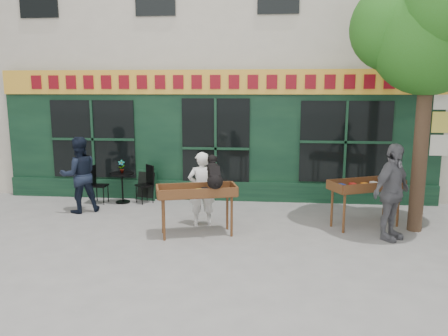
{
  "coord_description": "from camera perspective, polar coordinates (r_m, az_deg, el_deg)",
  "views": [
    {
      "loc": [
        1.29,
        -8.55,
        2.83
      ],
      "look_at": [
        0.39,
        0.5,
        1.18
      ],
      "focal_mm": 35.0,
      "sensor_mm": 36.0,
      "label": 1
    }
  ],
  "objects": [
    {
      "name": "building",
      "position": [
        14.73,
        0.63,
        18.65
      ],
      "size": [
        14.0,
        7.26,
        10.0
      ],
      "color": "beige",
      "rests_on": "ground"
    },
    {
      "name": "woman",
      "position": [
        9.12,
        -2.94,
        -2.73
      ],
      "size": [
        0.65,
        0.52,
        1.56
      ],
      "primitive_type": "imported",
      "rotation": [
        0.0,
        0.0,
        3.43
      ],
      "color": "white",
      "rests_on": "ground"
    },
    {
      "name": "chalkboard",
      "position": [
        11.43,
        -10.14,
        -2.15
      ],
      "size": [
        0.59,
        0.31,
        0.79
      ],
      "rotation": [
        0.0,
        0.0,
        -0.24
      ],
      "color": "black",
      "rests_on": "ground"
    },
    {
      "name": "man_right",
      "position": [
        8.78,
        21.05,
        -2.96
      ],
      "size": [
        1.09,
        1.07,
        1.84
      ],
      "primitive_type": "imported",
      "rotation": [
        0.0,
        0.0,
        0.77
      ],
      "color": "#5C5D62",
      "rests_on": "ground"
    },
    {
      "name": "bistro_chair_right",
      "position": [
        11.15,
        -9.99,
        -1.63
      ],
      "size": [
        0.51,
        0.51,
        0.95
      ],
      "rotation": [
        0.0,
        0.0,
        -0.8
      ],
      "color": "black",
      "rests_on": "ground"
    },
    {
      "name": "bistro_chair_left",
      "position": [
        11.36,
        -16.38,
        -1.68
      ],
      "size": [
        0.37,
        0.37,
        0.95
      ],
      "rotation": [
        0.0,
        0.0,
        1.55
      ],
      "color": "black",
      "rests_on": "ground"
    },
    {
      "name": "bistro_table",
      "position": [
        11.23,
        -13.16,
        -1.74
      ],
      "size": [
        0.6,
        0.6,
        0.76
      ],
      "color": "black",
      "rests_on": "ground"
    },
    {
      "name": "book_cart_center",
      "position": [
        8.49,
        -3.6,
        -3.41
      ],
      "size": [
        1.61,
        1.02,
        0.99
      ],
      "rotation": [
        0.0,
        0.0,
        0.28
      ],
      "color": "brown",
      "rests_on": "ground"
    },
    {
      "name": "street_tree",
      "position": [
        9.5,
        25.54,
        17.06
      ],
      "size": [
        3.05,
        2.9,
        5.6
      ],
      "color": "#382619",
      "rests_on": "ground"
    },
    {
      "name": "potted_plant",
      "position": [
        11.16,
        -13.24,
        0.2
      ],
      "size": [
        0.2,
        0.16,
        0.33
      ],
      "primitive_type": "imported",
      "rotation": [
        0.0,
        0.0,
        0.24
      ],
      "color": "gray",
      "rests_on": "bistro_table"
    },
    {
      "name": "dog",
      "position": [
        8.29,
        -1.3,
        -0.42
      ],
      "size": [
        0.49,
        0.67,
        0.6
      ],
      "primitive_type": null,
      "rotation": [
        0.0,
        0.0,
        0.28
      ],
      "color": "black",
      "rests_on": "book_cart_center"
    },
    {
      "name": "ground",
      "position": [
        9.09,
        -2.79,
        -7.85
      ],
      "size": [
        80.0,
        80.0,
        0.0
      ],
      "primitive_type": "plane",
      "color": "slate",
      "rests_on": "ground"
    },
    {
      "name": "man_left",
      "position": [
        10.6,
        -18.38,
        -0.85
      ],
      "size": [
        1.08,
        1.03,
        1.76
      ],
      "primitive_type": "imported",
      "rotation": [
        0.0,
        0.0,
        3.73
      ],
      "color": "black",
      "rests_on": "ground"
    },
    {
      "name": "book_cart_right",
      "position": [
        9.44,
        18.07,
        -2.5
      ],
      "size": [
        1.62,
        1.18,
        0.99
      ],
      "rotation": [
        0.0,
        0.0,
        0.42
      ],
      "color": "brown",
      "rests_on": "ground"
    }
  ]
}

